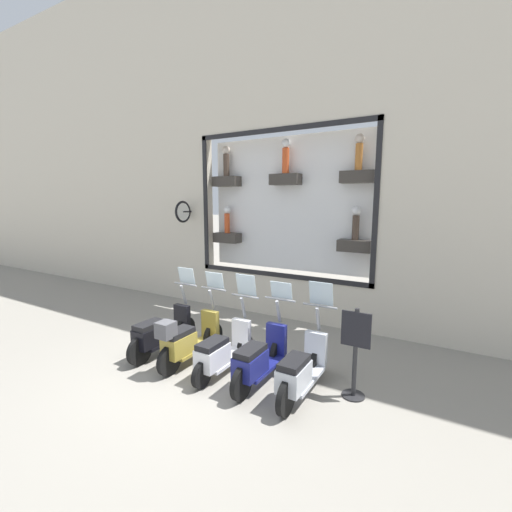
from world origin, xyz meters
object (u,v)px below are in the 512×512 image
(scooter_navy_1, at_px, (259,359))
(shop_sign_post, at_px, (355,351))
(scooter_olive_3, at_px, (187,340))
(scooter_white_2, at_px, (222,351))
(scooter_black_4, at_px, (161,333))
(scooter_silver_0, at_px, (301,370))

(scooter_navy_1, distance_m, shop_sign_post, 1.56)
(scooter_navy_1, height_order, scooter_olive_3, scooter_olive_3)
(scooter_navy_1, xyz_separation_m, scooter_white_2, (-0.01, 0.76, -0.03))
(scooter_navy_1, relative_size, scooter_white_2, 1.01)
(scooter_navy_1, xyz_separation_m, scooter_black_4, (0.00, 2.27, 0.00))
(scooter_olive_3, distance_m, scooter_black_4, 0.76)
(scooter_white_2, bearing_deg, scooter_olive_3, 93.90)
(scooter_navy_1, xyz_separation_m, scooter_olive_3, (-0.06, 1.51, 0.04))
(scooter_olive_3, xyz_separation_m, scooter_black_4, (0.06, 0.76, -0.04))
(scooter_white_2, height_order, scooter_black_4, scooter_white_2)
(scooter_navy_1, distance_m, scooter_olive_3, 1.52)
(scooter_navy_1, bearing_deg, scooter_white_2, 90.46)
(scooter_navy_1, relative_size, scooter_black_4, 1.00)
(scooter_navy_1, relative_size, scooter_olive_3, 1.00)
(scooter_navy_1, bearing_deg, scooter_olive_3, 92.18)
(shop_sign_post, bearing_deg, scooter_black_4, 96.28)
(scooter_olive_3, relative_size, shop_sign_post, 1.26)
(scooter_silver_0, height_order, scooter_olive_3, scooter_silver_0)
(scooter_silver_0, distance_m, shop_sign_post, 0.89)
(scooter_silver_0, bearing_deg, scooter_white_2, 90.28)
(shop_sign_post, bearing_deg, scooter_olive_3, 98.97)
(scooter_navy_1, height_order, scooter_black_4, scooter_black_4)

